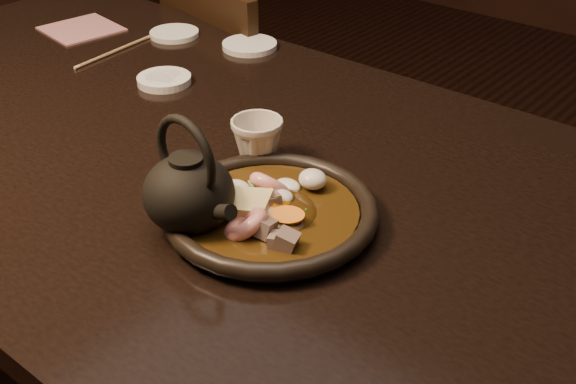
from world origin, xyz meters
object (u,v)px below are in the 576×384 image
Objects in this scene: tea_cup at (257,140)px; teapot at (189,190)px; chair at (249,119)px; plate at (271,212)px; table at (169,172)px.

tea_cup is 0.19m from teapot.
chair is 0.98m from teapot.
teapot is at bearing 139.93° from chair.
chair reaches higher than tea_cup.
teapot is (0.05, -0.19, 0.02)m from tea_cup.
teapot is at bearing -131.34° from plate.
teapot is (-0.07, -0.08, 0.05)m from plate.
chair reaches higher than table.
plate reaches higher than table.
tea_cup reaches higher than plate.
table is 0.33m from plate.
table is 0.22m from tea_cup.
teapot is at bearing -35.05° from table.
plate is at bearing 146.55° from chair.
tea_cup is at bearing 6.56° from table.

